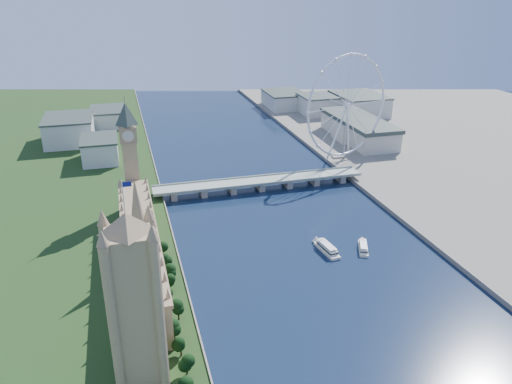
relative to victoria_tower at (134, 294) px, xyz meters
name	(u,v)px	position (x,y,z in m)	size (l,w,h in m)	color
tree_row	(179,335)	(22.00, 19.00, -44.85)	(7.60, 215.60, 20.88)	black
victoria_tower	(134,294)	(0.00, 0.00, 0.00)	(28.16, 28.16, 112.00)	tan
parliament_range	(141,247)	(7.00, 115.00, -36.01)	(24.00, 200.00, 70.00)	tan
big_ben	(129,143)	(7.00, 223.00, 12.08)	(20.02, 20.02, 110.00)	tan
westminster_bridge	(260,183)	(135.00, 245.00, -47.86)	(220.00, 22.00, 9.50)	gray
london_eye	(347,106)	(254.98, 300.08, 13.03)	(113.60, 39.12, 124.30)	silver
county_hall	(357,141)	(310.00, 375.00, -54.49)	(54.00, 144.00, 35.00)	beige
city_skyline	(238,113)	(174.22, 505.08, -37.53)	(505.00, 280.00, 32.00)	beige
tour_boat_near	(327,252)	(150.08, 102.75, -54.49)	(8.38, 32.63, 7.24)	beige
tour_boat_far	(363,250)	(179.28, 97.63, -54.49)	(7.06, 27.75, 6.11)	beige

